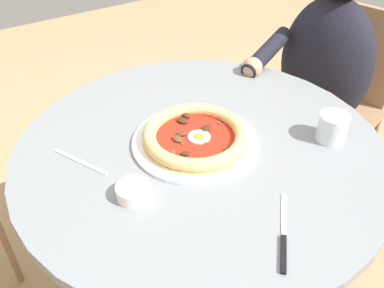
{
  "coord_description": "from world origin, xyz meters",
  "views": [
    {
      "loc": [
        0.72,
        -0.49,
        1.44
      ],
      "look_at": [
        0.02,
        -0.04,
        0.78
      ],
      "focal_mm": 39.41,
      "sensor_mm": 36.0,
      "label": 1
    }
  ],
  "objects_px": {
    "pizza_on_plate": "(195,137)",
    "ramekin_capers": "(133,191)",
    "steak_knife": "(284,242)",
    "fork_utensil": "(80,162)",
    "cafe_chair_diner": "(333,92)",
    "diner_person": "(315,111)",
    "water_glass": "(332,129)",
    "dining_table": "(200,187)"
  },
  "relations": [
    {
      "from": "fork_utensil",
      "to": "cafe_chair_diner",
      "type": "xyz_separation_m",
      "value": [
        -0.14,
        1.12,
        -0.23
      ]
    },
    {
      "from": "steak_knife",
      "to": "fork_utensil",
      "type": "distance_m",
      "value": 0.53
    },
    {
      "from": "pizza_on_plate",
      "to": "ramekin_capers",
      "type": "xyz_separation_m",
      "value": [
        0.09,
        -0.23,
        -0.0
      ]
    },
    {
      "from": "steak_knife",
      "to": "fork_utensil",
      "type": "xyz_separation_m",
      "value": [
        -0.46,
        -0.26,
        -0.0
      ]
    },
    {
      "from": "fork_utensil",
      "to": "diner_person",
      "type": "distance_m",
      "value": 1.02
    },
    {
      "from": "diner_person",
      "to": "cafe_chair_diner",
      "type": "xyz_separation_m",
      "value": [
        -0.04,
        0.14,
        0.02
      ]
    },
    {
      "from": "dining_table",
      "to": "ramekin_capers",
      "type": "relative_size",
      "value": 12.43
    },
    {
      "from": "dining_table",
      "to": "cafe_chair_diner",
      "type": "distance_m",
      "value": 0.87
    },
    {
      "from": "dining_table",
      "to": "water_glass",
      "type": "height_order",
      "value": "water_glass"
    },
    {
      "from": "ramekin_capers",
      "to": "fork_utensil",
      "type": "xyz_separation_m",
      "value": [
        -0.18,
        -0.06,
        -0.02
      ]
    },
    {
      "from": "dining_table",
      "to": "cafe_chair_diner",
      "type": "bearing_deg",
      "value": 106.48
    },
    {
      "from": "steak_knife",
      "to": "cafe_chair_diner",
      "type": "xyz_separation_m",
      "value": [
        -0.6,
        0.86,
        -0.23
      ]
    },
    {
      "from": "pizza_on_plate",
      "to": "water_glass",
      "type": "height_order",
      "value": "water_glass"
    },
    {
      "from": "steak_knife",
      "to": "diner_person",
      "type": "bearing_deg",
      "value": 127.88
    },
    {
      "from": "dining_table",
      "to": "water_glass",
      "type": "relative_size",
      "value": 12.58
    },
    {
      "from": "pizza_on_plate",
      "to": "cafe_chair_diner",
      "type": "xyz_separation_m",
      "value": [
        -0.23,
        0.84,
        -0.25
      ]
    },
    {
      "from": "diner_person",
      "to": "water_glass",
      "type": "bearing_deg",
      "value": -46.08
    },
    {
      "from": "dining_table",
      "to": "steak_knife",
      "type": "distance_m",
      "value": 0.39
    },
    {
      "from": "diner_person",
      "to": "cafe_chair_diner",
      "type": "distance_m",
      "value": 0.15
    },
    {
      "from": "pizza_on_plate",
      "to": "water_glass",
      "type": "bearing_deg",
      "value": 60.41
    },
    {
      "from": "pizza_on_plate",
      "to": "ramekin_capers",
      "type": "distance_m",
      "value": 0.24
    },
    {
      "from": "water_glass",
      "to": "ramekin_capers",
      "type": "bearing_deg",
      "value": -99.24
    },
    {
      "from": "water_glass",
      "to": "fork_utensil",
      "type": "distance_m",
      "value": 0.66
    },
    {
      "from": "pizza_on_plate",
      "to": "cafe_chair_diner",
      "type": "bearing_deg",
      "value": 105.35
    },
    {
      "from": "water_glass",
      "to": "steak_knife",
      "type": "height_order",
      "value": "water_glass"
    },
    {
      "from": "cafe_chair_diner",
      "to": "pizza_on_plate",
      "type": "bearing_deg",
      "value": -74.65
    },
    {
      "from": "pizza_on_plate",
      "to": "ramekin_capers",
      "type": "height_order",
      "value": "pizza_on_plate"
    },
    {
      "from": "pizza_on_plate",
      "to": "fork_utensil",
      "type": "distance_m",
      "value": 0.3
    },
    {
      "from": "ramekin_capers",
      "to": "diner_person",
      "type": "bearing_deg",
      "value": 106.93
    },
    {
      "from": "diner_person",
      "to": "cafe_chair_diner",
      "type": "height_order",
      "value": "diner_person"
    },
    {
      "from": "pizza_on_plate",
      "to": "fork_utensil",
      "type": "xyz_separation_m",
      "value": [
        -0.09,
        -0.29,
        -0.02
      ]
    },
    {
      "from": "dining_table",
      "to": "fork_utensil",
      "type": "distance_m",
      "value": 0.35
    },
    {
      "from": "steak_knife",
      "to": "dining_table",
      "type": "bearing_deg",
      "value": 174.46
    },
    {
      "from": "dining_table",
      "to": "cafe_chair_diner",
      "type": "xyz_separation_m",
      "value": [
        -0.25,
        0.83,
        -0.08
      ]
    },
    {
      "from": "diner_person",
      "to": "fork_utensil",
      "type": "bearing_deg",
      "value": -84.2
    },
    {
      "from": "ramekin_capers",
      "to": "fork_utensil",
      "type": "bearing_deg",
      "value": -161.77
    },
    {
      "from": "ramekin_capers",
      "to": "diner_person",
      "type": "height_order",
      "value": "diner_person"
    },
    {
      "from": "ramekin_capers",
      "to": "diner_person",
      "type": "relative_size",
      "value": 0.07
    },
    {
      "from": "ramekin_capers",
      "to": "cafe_chair_diner",
      "type": "bearing_deg",
      "value": 106.78
    },
    {
      "from": "water_glass",
      "to": "cafe_chair_diner",
      "type": "height_order",
      "value": "cafe_chair_diner"
    },
    {
      "from": "diner_person",
      "to": "dining_table",
      "type": "bearing_deg",
      "value": -73.39
    },
    {
      "from": "dining_table",
      "to": "diner_person",
      "type": "height_order",
      "value": "diner_person"
    }
  ]
}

